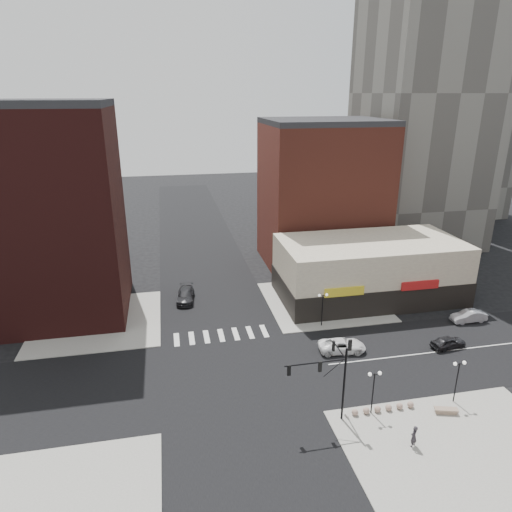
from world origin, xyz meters
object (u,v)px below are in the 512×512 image
object	(u,v)px
white_suv	(342,346)
silver_sedan	(469,316)
dark_sedan_east	(448,342)
dark_sedan_north	(186,295)
pedestrian	(414,436)
stone_bench	(446,411)
traffic_signal	(332,369)
street_lamp_se_a	(374,382)
street_lamp_se_b	(458,371)
street_lamp_ne	(323,301)

from	to	relation	value
white_suv	silver_sedan	bearing A→B (deg)	-73.07
dark_sedan_east	dark_sedan_north	distance (m)	32.90
pedestrian	stone_bench	world-z (taller)	pedestrian
silver_sedan	dark_sedan_north	bearing A→B (deg)	-111.36
traffic_signal	silver_sedan	distance (m)	26.81
dark_sedan_east	pedestrian	distance (m)	17.35
silver_sedan	white_suv	bearing A→B (deg)	-79.56
street_lamp_se_a	street_lamp_se_b	xyz separation A→B (m)	(8.00, 0.00, 0.00)
street_lamp_ne	dark_sedan_east	xyz separation A→B (m)	(12.03, -7.39, -2.62)
white_suv	dark_sedan_east	distance (m)	11.82
pedestrian	street_lamp_ne	bearing A→B (deg)	-119.29
white_suv	stone_bench	distance (m)	12.59
pedestrian	dark_sedan_north	bearing A→B (deg)	-93.14
street_lamp_se_b	white_suv	world-z (taller)	street_lamp_se_b
street_lamp_se_b	dark_sedan_east	bearing A→B (deg)	59.71
street_lamp_se_a	stone_bench	distance (m)	7.16
white_suv	dark_sedan_east	xyz separation A→B (m)	(11.71, -1.59, -0.03)
traffic_signal	dark_sedan_east	distance (m)	19.28
street_lamp_se_a	stone_bench	world-z (taller)	street_lamp_se_a
street_lamp_ne	stone_bench	world-z (taller)	street_lamp_ne
street_lamp_ne	silver_sedan	bearing A→B (deg)	-7.54
stone_bench	silver_sedan	bearing A→B (deg)	65.85
traffic_signal	pedestrian	size ratio (longest dim) A/B	4.12
stone_bench	street_lamp_se_b	bearing A→B (deg)	55.57
traffic_signal	stone_bench	size ratio (longest dim) A/B	3.77
street_lamp_se_b	dark_sedan_north	world-z (taller)	street_lamp_se_b
street_lamp_se_b	silver_sedan	world-z (taller)	street_lamp_se_b
dark_sedan_north	stone_bench	distance (m)	34.83
street_lamp_se_b	silver_sedan	distance (m)	17.72
dark_sedan_north	stone_bench	world-z (taller)	dark_sedan_north
street_lamp_ne	traffic_signal	bearing A→B (deg)	-106.75
traffic_signal	dark_sedan_north	xyz separation A→B (m)	(-10.84, 26.29, -4.18)
traffic_signal	white_suv	size ratio (longest dim) A/B	1.53
white_suv	dark_sedan_north	bearing A→B (deg)	50.44
silver_sedan	pedestrian	world-z (taller)	pedestrian
white_suv	silver_sedan	world-z (taller)	silver_sedan
silver_sedan	pedestrian	xyz separation A→B (m)	(-17.53, -17.98, 0.35)
street_lamp_se_a	stone_bench	size ratio (longest dim) A/B	2.02
street_lamp_se_a	silver_sedan	world-z (taller)	street_lamp_se_a
street_lamp_se_b	pedestrian	distance (m)	8.13
white_suv	pedestrian	distance (m)	14.57
street_lamp_se_b	stone_bench	xyz separation A→B (m)	(-1.60, -1.32, -2.92)
street_lamp_se_b	dark_sedan_east	size ratio (longest dim) A/B	1.05
traffic_signal	street_lamp_se_b	world-z (taller)	traffic_signal
white_suv	dark_sedan_east	world-z (taller)	white_suv
white_suv	stone_bench	bearing A→B (deg)	-150.16
dark_sedan_north	pedestrian	bearing A→B (deg)	-55.36
street_lamp_se_a	street_lamp_ne	size ratio (longest dim) A/B	1.00
traffic_signal	street_lamp_ne	size ratio (longest dim) A/B	1.87
dark_sedan_east	pedestrian	bearing A→B (deg)	130.75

